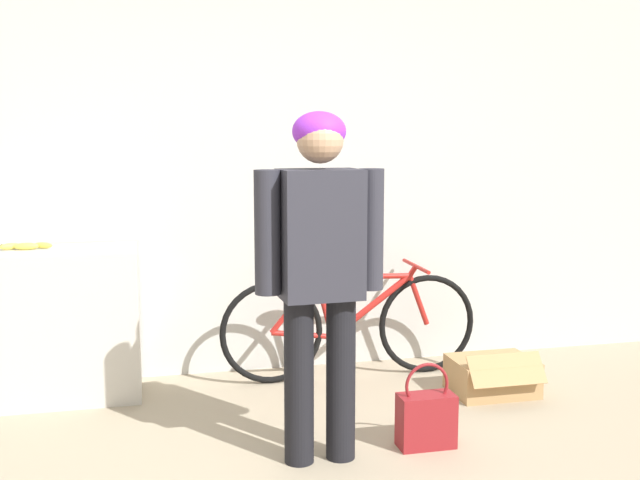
# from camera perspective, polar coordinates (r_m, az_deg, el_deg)

# --- Properties ---
(wall_back) EXTENTS (8.00, 0.07, 2.60)m
(wall_back) POSITION_cam_1_polar(r_m,az_deg,el_deg) (4.78, -4.81, 5.36)
(wall_back) COLOR silver
(wall_back) RESTS_ON ground_plane
(side_shelf) EXTENTS (1.01, 0.48, 0.87)m
(side_shelf) POSITION_cam_1_polar(r_m,az_deg,el_deg) (4.60, -19.91, -6.11)
(side_shelf) COLOR beige
(side_shelf) RESTS_ON ground_plane
(person) EXTENTS (0.60, 0.27, 1.63)m
(person) POSITION_cam_1_polar(r_m,az_deg,el_deg) (3.40, -0.01, -1.21)
(person) COLOR black
(person) RESTS_ON ground_plane
(bicycle) EXTENTS (1.64, 0.46, 0.71)m
(bicycle) POSITION_cam_1_polar(r_m,az_deg,el_deg) (4.71, 2.35, -6.40)
(bicycle) COLOR black
(bicycle) RESTS_ON ground_plane
(banana) EXTENTS (0.30, 0.09, 0.04)m
(banana) POSITION_cam_1_polar(r_m,az_deg,el_deg) (4.56, -21.53, -0.43)
(banana) COLOR #EAD64C
(banana) RESTS_ON side_shelf
(handbag) EXTENTS (0.28, 0.14, 0.43)m
(handbag) POSITION_cam_1_polar(r_m,az_deg,el_deg) (3.80, 8.10, -13.29)
(handbag) COLOR maroon
(handbag) RESTS_ON ground_plane
(cardboard_box) EXTENTS (0.48, 0.42, 0.28)m
(cardboard_box) POSITION_cam_1_polar(r_m,az_deg,el_deg) (4.61, 12.99, -10.04)
(cardboard_box) COLOR tan
(cardboard_box) RESTS_ON ground_plane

